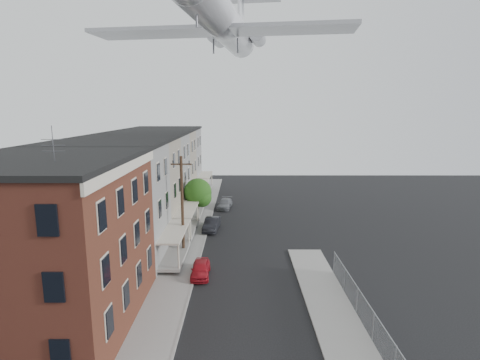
# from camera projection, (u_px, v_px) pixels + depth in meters

# --- Properties ---
(sidewalk_left) EXTENTS (3.00, 62.00, 0.12)m
(sidewalk_left) POSITION_uv_depth(u_px,v_px,m) (193.00, 233.00, 39.77)
(sidewalk_left) COLOR gray
(sidewalk_left) RESTS_ON ground
(sidewalk_right) EXTENTS (3.00, 26.00, 0.12)m
(sidewalk_right) POSITION_uv_depth(u_px,v_px,m) (341.00, 332.00, 22.05)
(sidewalk_right) COLOR gray
(sidewalk_right) RESTS_ON ground
(curb_left) EXTENTS (0.15, 62.00, 0.14)m
(curb_left) POSITION_uv_depth(u_px,v_px,m) (207.00, 233.00, 39.76)
(curb_left) COLOR gray
(curb_left) RESTS_ON ground
(curb_right) EXTENTS (0.15, 26.00, 0.14)m
(curb_right) POSITION_uv_depth(u_px,v_px,m) (316.00, 331.00, 22.05)
(curb_right) COLOR gray
(curb_right) RESTS_ON ground
(corner_building) EXTENTS (10.31, 12.30, 12.15)m
(corner_building) POSITION_uv_depth(u_px,v_px,m) (46.00, 243.00, 22.13)
(corner_building) COLOR #371311
(corner_building) RESTS_ON ground
(row_house_a) EXTENTS (11.98, 7.00, 10.30)m
(row_house_a) POSITION_uv_depth(u_px,v_px,m) (104.00, 204.00, 31.47)
(row_house_a) COLOR #60605E
(row_house_a) RESTS_ON ground
(row_house_b) EXTENTS (11.98, 7.00, 10.30)m
(row_house_b) POSITION_uv_depth(u_px,v_px,m) (129.00, 187.00, 38.35)
(row_house_b) COLOR #746D5C
(row_house_b) RESTS_ON ground
(row_house_c) EXTENTS (11.98, 7.00, 10.30)m
(row_house_c) POSITION_uv_depth(u_px,v_px,m) (146.00, 175.00, 45.23)
(row_house_c) COLOR #60605E
(row_house_c) RESTS_ON ground
(row_house_d) EXTENTS (11.98, 7.00, 10.30)m
(row_house_d) POSITION_uv_depth(u_px,v_px,m) (158.00, 167.00, 52.11)
(row_house_d) COLOR #746D5C
(row_house_d) RESTS_ON ground
(row_house_e) EXTENTS (11.98, 7.00, 10.30)m
(row_house_e) POSITION_uv_depth(u_px,v_px,m) (168.00, 160.00, 58.99)
(row_house_e) COLOR #60605E
(row_house_e) RESTS_ON ground
(chainlink_fence) EXTENTS (0.06, 18.06, 1.90)m
(chainlink_fence) POSITION_uv_depth(u_px,v_px,m) (373.00, 327.00, 20.89)
(chainlink_fence) COLOR gray
(chainlink_fence) RESTS_ON ground
(utility_pole) EXTENTS (1.80, 0.26, 9.00)m
(utility_pole) POSITION_uv_depth(u_px,v_px,m) (182.00, 205.00, 33.02)
(utility_pole) COLOR black
(utility_pole) RESTS_ON ground
(street_tree) EXTENTS (3.22, 3.20, 5.20)m
(street_tree) POSITION_uv_depth(u_px,v_px,m) (199.00, 194.00, 43.00)
(street_tree) COLOR black
(street_tree) RESTS_ON ground
(car_near) EXTENTS (1.49, 3.56, 1.20)m
(car_near) POSITION_uv_depth(u_px,v_px,m) (201.00, 269.00, 29.46)
(car_near) COLOR #B01622
(car_near) RESTS_ON ground
(car_mid) EXTENTS (1.83, 4.24, 1.36)m
(car_mid) POSITION_uv_depth(u_px,v_px,m) (212.00, 224.00, 40.73)
(car_mid) COLOR black
(car_mid) RESTS_ON ground
(car_far) EXTENTS (2.17, 4.34, 1.21)m
(car_far) POSITION_uv_depth(u_px,v_px,m) (225.00, 204.00, 49.86)
(car_far) COLOR slate
(car_far) RESTS_ON ground
(airplane) EXTENTS (26.23, 29.95, 8.62)m
(airplane) POSITION_uv_depth(u_px,v_px,m) (225.00, 24.00, 38.43)
(airplane) COLOR silver
(airplane) RESTS_ON ground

